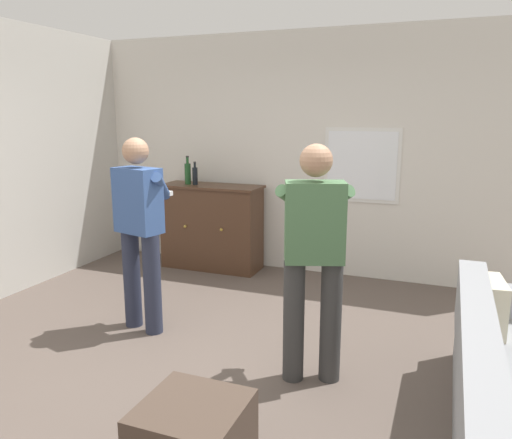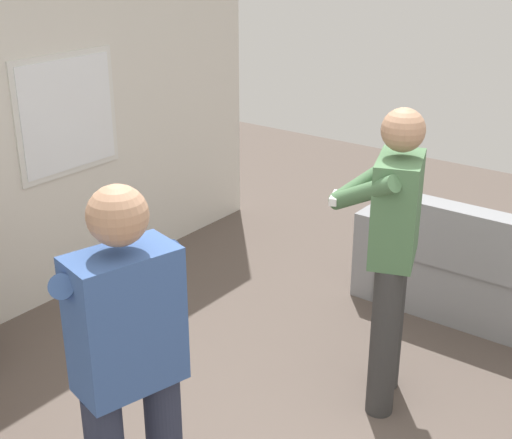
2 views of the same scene
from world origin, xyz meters
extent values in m
cube|color=silver|center=(0.69, 2.60, 1.30)|extent=(0.84, 0.02, 0.83)
cube|color=white|center=(0.69, 2.59, 1.30)|extent=(0.76, 0.03, 0.75)
cube|color=gray|center=(2.02, 0.83, 0.32)|extent=(0.55, 0.18, 0.64)
cube|color=beige|center=(1.94, 0.50, 0.60)|extent=(0.18, 0.41, 0.36)
cube|color=#385693|center=(-0.82, 0.45, 1.16)|extent=(0.44, 0.31, 0.55)
sphere|color=tan|center=(-0.82, 0.45, 1.57)|extent=(0.22, 0.22, 0.22)
cylinder|color=#385693|center=(-0.89, 0.64, 1.27)|extent=(0.39, 0.35, 0.29)
cylinder|color=#385693|center=(-0.67, 0.58, 1.27)|extent=(0.24, 0.44, 0.29)
cube|color=white|center=(-0.74, 0.76, 1.18)|extent=(0.16, 0.08, 0.04)
cylinder|color=#383838|center=(0.67, 0.12, 0.44)|extent=(0.15, 0.15, 0.88)
cylinder|color=#383838|center=(0.91, 0.20, 0.44)|extent=(0.15, 0.15, 0.88)
cube|color=#4C754C|center=(0.79, 0.16, 1.16)|extent=(0.45, 0.34, 0.55)
sphere|color=tan|center=(0.79, 0.16, 1.57)|extent=(0.22, 0.22, 0.22)
cylinder|color=#4C754C|center=(0.63, 0.27, 1.27)|extent=(0.21, 0.44, 0.29)
cylinder|color=#4C754C|center=(0.84, 0.35, 1.27)|extent=(0.41, 0.32, 0.29)
cube|color=white|center=(0.68, 0.46, 1.18)|extent=(0.15, 0.09, 0.04)
camera|label=1|loc=(1.61, -3.04, 1.87)|focal=35.00mm
camera|label=2|loc=(-2.35, -1.29, 2.49)|focal=50.00mm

